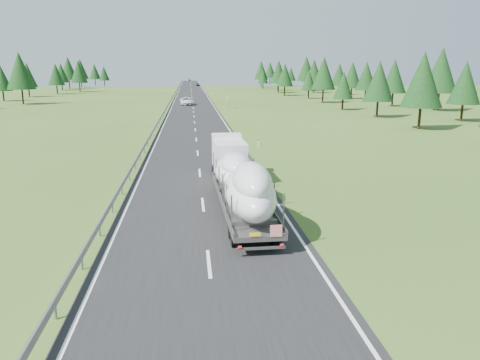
{
  "coord_description": "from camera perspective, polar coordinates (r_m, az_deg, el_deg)",
  "views": [
    {
      "loc": [
        -0.65,
        -18.75,
        8.21
      ],
      "look_at": [
        2.18,
        7.81,
        1.8
      ],
      "focal_mm": 35.0,
      "sensor_mm": 36.0,
      "label": 1
    }
  ],
  "objects": [
    {
      "name": "tree_line_right",
      "position": [
        115.88,
        14.52,
        12.36
      ],
      "size": [
        27.57,
        257.84,
        12.47
      ],
      "color": "black",
      "rests_on": "ground"
    },
    {
      "name": "guardrail",
      "position": [
        119.03,
        -8.41,
        9.69
      ],
      "size": [
        0.1,
        400.0,
        0.76
      ],
      "color": "slate",
      "rests_on": "ground"
    },
    {
      "name": "distant_van",
      "position": [
        108.74,
        -6.48,
        9.54
      ],
      "size": [
        3.2,
        6.37,
        1.73
      ],
      "primitive_type": "imported",
      "rotation": [
        0.0,
        0.0,
        0.05
      ],
      "color": "silver",
      "rests_on": "ground"
    },
    {
      "name": "ground",
      "position": [
        20.48,
        -3.81,
        -10.18
      ],
      "size": [
        400.0,
        400.0,
        0.0
      ],
      "primitive_type": "plane",
      "color": "#37521B",
      "rests_on": "ground"
    },
    {
      "name": "road_surface",
      "position": [
        119.03,
        -5.82,
        9.48
      ],
      "size": [
        10.0,
        400.0,
        0.02
      ],
      "primitive_type": "cube",
      "color": "black",
      "rests_on": "ground"
    },
    {
      "name": "distant_car_dark",
      "position": [
        224.97,
        -5.16,
        11.52
      ],
      "size": [
        1.79,
        3.98,
        1.33
      ],
      "primitive_type": "imported",
      "rotation": [
        0.0,
        0.0,
        0.06
      ],
      "color": "black",
      "rests_on": "ground"
    },
    {
      "name": "distant_car_blue",
      "position": [
        310.91,
        -6.2,
        12.05
      ],
      "size": [
        1.65,
        4.59,
        1.51
      ],
      "primitive_type": "imported",
      "rotation": [
        0.0,
        0.0,
        0.01
      ],
      "color": "#192247",
      "rests_on": "ground"
    },
    {
      "name": "marker_posts",
      "position": [
        174.07,
        -3.77,
        10.94
      ],
      "size": [
        0.13,
        350.08,
        1.0
      ],
      "color": "silver",
      "rests_on": "ground"
    },
    {
      "name": "highway_sign",
      "position": [
        99.27,
        -1.54,
        9.79
      ],
      "size": [
        0.08,
        0.9,
        2.6
      ],
      "color": "slate",
      "rests_on": "ground"
    },
    {
      "name": "boat_truck",
      "position": [
        27.81,
        -0.09,
        0.51
      ],
      "size": [
        2.76,
        17.61,
        3.76
      ],
      "color": "silver",
      "rests_on": "ground"
    },
    {
      "name": "tree_line_left",
      "position": [
        130.58,
        -26.19,
        11.55
      ],
      "size": [
        15.67,
        257.32,
        12.65
      ],
      "color": "black",
      "rests_on": "ground"
    }
  ]
}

